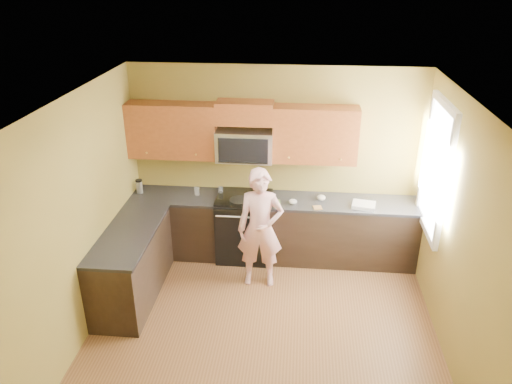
# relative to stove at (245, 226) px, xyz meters

# --- Properties ---
(floor) EXTENTS (4.00, 4.00, 0.00)m
(floor) POSITION_rel_stove_xyz_m (0.40, -1.68, -0.47)
(floor) COLOR brown
(floor) RESTS_ON ground
(ceiling) EXTENTS (4.00, 4.00, 0.00)m
(ceiling) POSITION_rel_stove_xyz_m (0.40, -1.68, 2.23)
(ceiling) COLOR white
(ceiling) RESTS_ON ground
(wall_back) EXTENTS (4.00, 0.00, 4.00)m
(wall_back) POSITION_rel_stove_xyz_m (0.40, 0.32, 0.88)
(wall_back) COLOR olive
(wall_back) RESTS_ON ground
(wall_front) EXTENTS (4.00, 0.00, 4.00)m
(wall_front) POSITION_rel_stove_xyz_m (0.40, -3.67, 0.88)
(wall_front) COLOR olive
(wall_front) RESTS_ON ground
(wall_left) EXTENTS (0.00, 4.00, 4.00)m
(wall_left) POSITION_rel_stove_xyz_m (-1.60, -1.68, 0.88)
(wall_left) COLOR olive
(wall_left) RESTS_ON ground
(wall_right) EXTENTS (0.00, 4.00, 4.00)m
(wall_right) POSITION_rel_stove_xyz_m (2.40, -1.68, 0.88)
(wall_right) COLOR olive
(wall_right) RESTS_ON ground
(cabinet_back_run) EXTENTS (4.00, 0.60, 0.88)m
(cabinet_back_run) POSITION_rel_stove_xyz_m (0.40, 0.02, -0.03)
(cabinet_back_run) COLOR black
(cabinet_back_run) RESTS_ON floor
(cabinet_left_run) EXTENTS (0.60, 1.60, 0.88)m
(cabinet_left_run) POSITION_rel_stove_xyz_m (-1.30, -1.08, -0.03)
(cabinet_left_run) COLOR black
(cabinet_left_run) RESTS_ON floor
(countertop_back) EXTENTS (4.00, 0.62, 0.04)m
(countertop_back) POSITION_rel_stove_xyz_m (0.40, 0.01, 0.43)
(countertop_back) COLOR black
(countertop_back) RESTS_ON cabinet_back_run
(countertop_left) EXTENTS (0.62, 1.60, 0.04)m
(countertop_left) POSITION_rel_stove_xyz_m (-1.29, -1.08, 0.43)
(countertop_left) COLOR black
(countertop_left) RESTS_ON cabinet_left_run
(stove) EXTENTS (0.76, 0.65, 0.95)m
(stove) POSITION_rel_stove_xyz_m (0.00, 0.00, 0.00)
(stove) COLOR black
(stove) RESTS_ON floor
(microwave) EXTENTS (0.76, 0.40, 0.42)m
(microwave) POSITION_rel_stove_xyz_m (0.00, 0.12, 0.97)
(microwave) COLOR silver
(microwave) RESTS_ON wall_back
(upper_cab_left) EXTENTS (1.22, 0.33, 0.75)m
(upper_cab_left) POSITION_rel_stove_xyz_m (-0.99, 0.16, 0.97)
(upper_cab_left) COLOR brown
(upper_cab_left) RESTS_ON wall_back
(upper_cab_right) EXTENTS (1.12, 0.33, 0.75)m
(upper_cab_right) POSITION_rel_stove_xyz_m (0.94, 0.16, 0.97)
(upper_cab_right) COLOR brown
(upper_cab_right) RESTS_ON wall_back
(upper_cab_over_mw) EXTENTS (0.76, 0.33, 0.30)m
(upper_cab_over_mw) POSITION_rel_stove_xyz_m (0.00, 0.16, 1.62)
(upper_cab_over_mw) COLOR brown
(upper_cab_over_mw) RESTS_ON wall_back
(window) EXTENTS (0.06, 1.06, 1.66)m
(window) POSITION_rel_stove_xyz_m (2.38, -0.48, 1.17)
(window) COLOR white
(window) RESTS_ON wall_right
(woman) EXTENTS (0.61, 0.41, 1.62)m
(woman) POSITION_rel_stove_xyz_m (0.28, -0.64, 0.33)
(woman) COLOR pink
(woman) RESTS_ON floor
(frying_pan) EXTENTS (0.43, 0.55, 0.06)m
(frying_pan) POSITION_rel_stove_xyz_m (-0.03, -0.23, 0.47)
(frying_pan) COLOR black
(frying_pan) RESTS_ON stove
(butter_tub) EXTENTS (0.15, 0.15, 0.08)m
(butter_tub) POSITION_rel_stove_xyz_m (0.45, -0.17, 0.45)
(butter_tub) COLOR yellow
(butter_tub) RESTS_ON countertop_back
(toast_slice) EXTENTS (0.13, 0.13, 0.01)m
(toast_slice) POSITION_rel_stove_xyz_m (1.01, -0.21, 0.45)
(toast_slice) COLOR #B27F47
(toast_slice) RESTS_ON countertop_back
(napkin_a) EXTENTS (0.13, 0.14, 0.06)m
(napkin_a) POSITION_rel_stove_xyz_m (0.68, -0.10, 0.48)
(napkin_a) COLOR silver
(napkin_a) RESTS_ON countertop_back
(napkin_b) EXTENTS (0.14, 0.15, 0.07)m
(napkin_b) POSITION_rel_stove_xyz_m (1.06, 0.06, 0.48)
(napkin_b) COLOR silver
(napkin_b) RESTS_ON countertop_back
(dish_towel) EXTENTS (0.34, 0.29, 0.05)m
(dish_towel) POSITION_rel_stove_xyz_m (1.63, -0.11, 0.47)
(dish_towel) COLOR white
(dish_towel) RESTS_ON countertop_back
(travel_mug) EXTENTS (0.10, 0.10, 0.20)m
(travel_mug) POSITION_rel_stove_xyz_m (-1.50, 0.04, 0.45)
(travel_mug) COLOR silver
(travel_mug) RESTS_ON countertop_back
(glass_b) EXTENTS (0.07, 0.07, 0.12)m
(glass_b) POSITION_rel_stove_xyz_m (-0.68, 0.05, 0.51)
(glass_b) COLOR silver
(glass_b) RESTS_ON countertop_back
(glass_c) EXTENTS (0.09, 0.09, 0.12)m
(glass_c) POSITION_rel_stove_xyz_m (-0.35, 0.10, 0.51)
(glass_c) COLOR silver
(glass_c) RESTS_ON countertop_back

